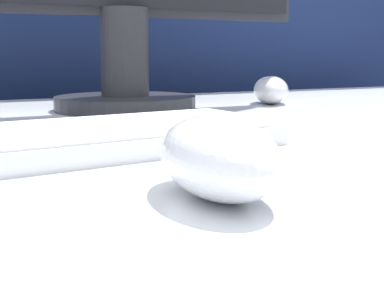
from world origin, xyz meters
name	(u,v)px	position (x,y,z in m)	size (l,w,h in m)	color
computer_mouse_near	(218,157)	(0.02, -0.15, 0.76)	(0.07, 0.11, 0.05)	white
keyboard	(67,141)	(-0.02, 0.01, 0.75)	(0.37, 0.16, 0.02)	white
computer_mouse_far	(271,90)	(0.38, 0.31, 0.76)	(0.10, 0.12, 0.04)	silver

